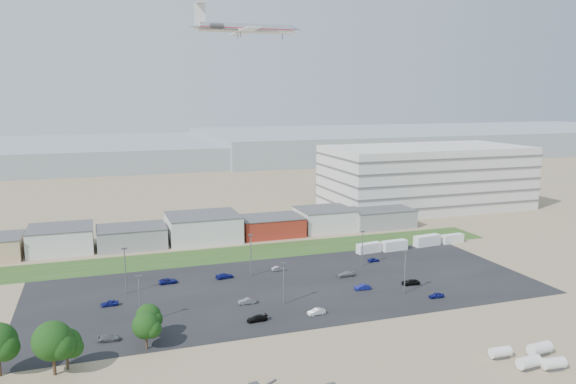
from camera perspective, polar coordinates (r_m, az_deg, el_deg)
name	(u,v)px	position (r m, az deg, el deg)	size (l,w,h in m)	color
ground	(297,321)	(116.79, 0.93, -12.98)	(700.00, 700.00, 0.00)	#8F795B
parking_lot	(288,287)	(135.96, 0.04, -9.63)	(120.00, 50.00, 0.01)	black
grass_strip	(236,254)	(163.95, -5.29, -6.27)	(160.00, 16.00, 0.02)	#254E1D
hills_backdrop	(205,151)	(425.25, -8.47, 4.15)	(700.00, 200.00, 9.00)	gray
building_row	(168,230)	(178.22, -12.09, -3.82)	(170.00, 20.00, 8.00)	silver
parking_garage	(425,177)	(235.90, 13.78, 1.51)	(80.00, 40.00, 25.00)	silver
storage_tank_nw	(500,352)	(108.01, 20.76, -14.96)	(3.71, 1.85, 2.22)	silver
storage_tank_ne	(540,348)	(111.58, 24.19, -14.28)	(4.26, 2.13, 2.56)	silver
storage_tank_sw	(529,362)	(105.86, 23.27, -15.59)	(4.04, 2.02, 2.42)	silver
storage_tank_se	(554,363)	(107.28, 25.39, -15.44)	(3.81, 1.91, 2.29)	silver
box_trailer_a	(369,248)	(165.83, 8.21, -5.64)	(7.50, 2.34, 2.81)	silver
box_trailer_b	(394,245)	(169.52, 10.76, -5.35)	(7.87, 2.46, 2.95)	silver
box_trailer_c	(427,240)	(176.79, 13.94, -4.80)	(8.57, 2.68, 3.21)	silver
box_trailer_d	(452,239)	(182.01, 16.36, -4.57)	(7.26, 2.27, 2.72)	silver
tree_left	(53,345)	(101.80, -22.78, -14.14)	(6.92, 6.92, 10.38)	black
tree_mid	(66,347)	(103.25, -21.59, -14.40)	(5.42, 5.42, 8.12)	black
tree_right	(146,328)	(106.69, -14.24, -13.27)	(5.25, 5.25, 7.88)	black
tree_near	(148,319)	(111.12, -13.99, -12.40)	(5.03, 5.03, 7.55)	black
lightpole_front_l	(140,300)	(117.46, -14.84, -10.56)	(1.18, 0.49, 9.99)	slate
lightpole_front_m	(284,283)	(124.02, -0.44, -9.27)	(1.11, 0.46, 9.42)	slate
lightpole_front_r	(405,272)	(133.01, 11.79, -8.00)	(1.19, 0.49, 10.09)	slate
lightpole_back_l	(125,271)	(135.41, -16.20, -7.70)	(1.28, 0.53, 10.85)	slate
lightpole_back_m	(251,255)	(142.73, -3.79, -6.44)	(1.27, 0.53, 10.77)	slate
lightpole_back_r	(362,249)	(151.86, 7.56, -5.72)	(1.14, 0.47, 9.68)	slate
airliner	(247,28)	(217.98, -4.20, 16.27)	(43.64, 29.76, 12.89)	silver
parked_car_0	(410,282)	(140.58, 12.32, -8.94)	(2.04, 4.43, 1.23)	black
parked_car_1	(362,287)	(135.10, 7.56, -9.56)	(1.37, 3.94, 1.30)	navy
parked_car_2	(436,295)	(133.27, 14.82, -10.11)	(1.41, 3.50, 1.19)	navy
parked_car_3	(257,318)	(116.64, -3.16, -12.69)	(1.74, 4.28, 1.24)	black
parked_car_4	(247,301)	(125.76, -4.17, -10.99)	(1.37, 3.92, 1.29)	#595B5E
parked_car_5	(109,303)	(130.21, -17.68, -10.70)	(1.54, 3.82, 1.30)	navy
parked_car_6	(225,276)	(142.79, -6.47, -8.46)	(1.84, 4.54, 1.32)	navy
parked_car_8	(374,260)	(157.40, 8.69, -6.82)	(1.32, 3.29, 1.12)	navy
parked_car_9	(168,281)	(141.30, -12.09, -8.83)	(2.09, 4.53, 1.26)	navy
parked_car_10	(109,338)	(112.96, -17.71, -13.94)	(1.69, 4.15, 1.21)	#595B5E
parked_car_11	(279,269)	(147.86, -0.97, -7.78)	(1.28, 3.67, 1.21)	#A5A5AA
parked_car_12	(345,274)	(143.91, 5.84, -8.31)	(1.82, 4.47, 1.30)	#A5A5AA
parked_car_13	(316,312)	(119.87, 2.90, -12.05)	(1.35, 3.88, 1.28)	silver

